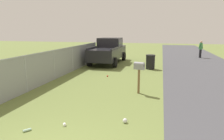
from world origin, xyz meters
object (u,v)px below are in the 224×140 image
(mailbox, at_px, (139,69))
(pickup_truck, at_px, (109,50))
(trash_bin, at_px, (150,62))
(pedestrian, at_px, (201,48))

(mailbox, height_order, pickup_truck, pickup_truck)
(mailbox, xyz_separation_m, pickup_truck, (7.67, 3.40, 0.00))
(trash_bin, xyz_separation_m, pedestrian, (7.18, -4.53, 0.47))
(mailbox, relative_size, pedestrian, 0.82)
(mailbox, relative_size, trash_bin, 1.36)
(mailbox, height_order, trash_bin, mailbox)
(pickup_truck, height_order, trash_bin, pickup_truck)
(pickup_truck, bearing_deg, mailbox, -156.04)
(pickup_truck, xyz_separation_m, trash_bin, (-1.93, -3.58, -0.59))
(trash_bin, relative_size, pedestrian, 0.60)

